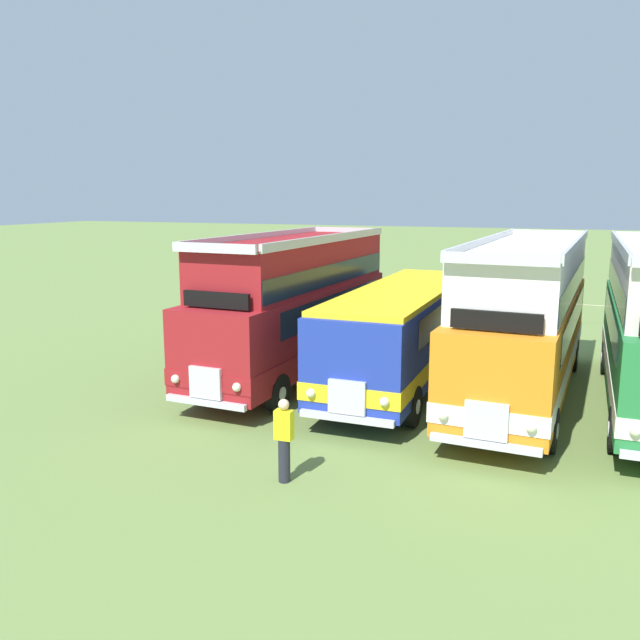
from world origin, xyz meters
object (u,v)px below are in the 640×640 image
Objects in this scene: bus_third_in_row at (526,315)px; marshal_person at (284,440)px; bus_first_in_row at (295,303)px; bus_second_in_row at (404,328)px.

marshal_person is at bearing -117.78° from bus_third_in_row.
bus_third_in_row is 6.56× the size of marshal_person.
bus_first_in_row is at bearing -178.30° from bus_third_in_row.
bus_third_in_row is (6.94, 0.21, 0.01)m from bus_first_in_row.
bus_first_in_row is 6.94m from bus_third_in_row.
bus_second_in_row is (3.46, 0.14, -0.60)m from bus_first_in_row.
bus_first_in_row reaches higher than marshal_person.
bus_first_in_row is 5.89× the size of marshal_person.
bus_second_in_row is 0.90× the size of bus_third_in_row.
bus_first_in_row and bus_third_in_row have the same top height.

